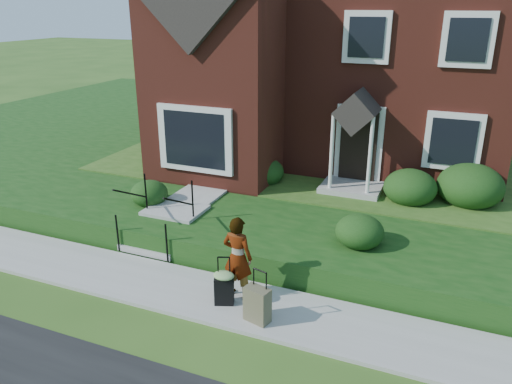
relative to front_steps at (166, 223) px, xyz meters
The scene contains 10 objects.
ground 3.14m from the front_steps, 36.42° to the right, with size 120.00×120.00×0.00m, color #2D5119.
sidewalk 3.14m from the front_steps, 36.42° to the right, with size 60.00×1.60×0.08m, color #9E9B93.
terrace 11.15m from the front_steps, 54.33° to the left, with size 44.00×20.00×0.60m, color #143C10.
walkway 3.16m from the front_steps, 90.00° to the left, with size 1.20×6.00×0.06m, color #9E9B93.
main_house 9.41m from the front_steps, 73.56° to the left, with size 10.40×10.20×9.40m.
front_steps is the anchor object (origin of this frame).
foundation_shrubs 4.63m from the front_steps, 43.19° to the left, with size 10.07×4.76×1.15m.
woman 3.12m from the front_steps, 31.46° to the right, with size 0.60×0.39×1.65m, color #999999.
suitcase_black 3.22m from the front_steps, 38.30° to the right, with size 0.49×0.45×0.97m.
suitcase_olive 4.01m from the front_steps, 34.29° to the right, with size 0.51×0.37×1.00m.
Camera 1 is at (3.69, -7.40, 5.43)m, focal length 35.00 mm.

